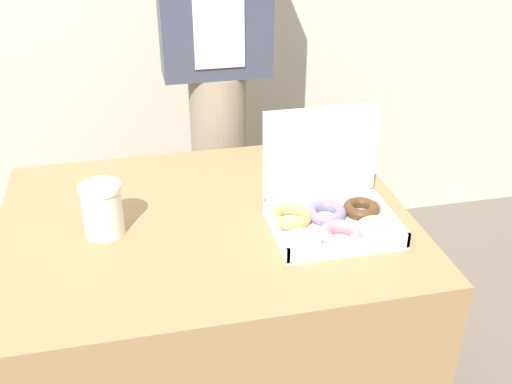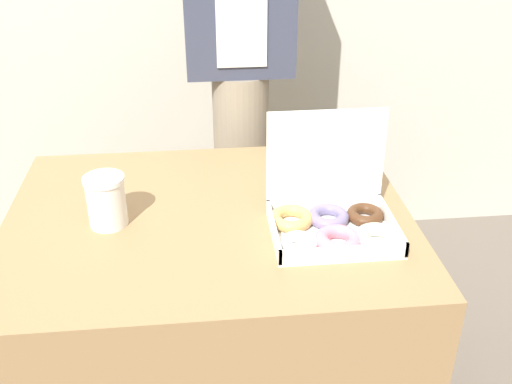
# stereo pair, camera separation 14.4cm
# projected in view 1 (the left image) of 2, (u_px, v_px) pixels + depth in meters

# --- Properties ---
(table) EXTENTS (1.05, 0.82, 0.74)m
(table) POSITION_uv_depth(u_px,v_px,m) (211.00, 328.00, 1.72)
(table) COLOR #99754C
(table) RESTS_ON ground_plane
(donut_box) EXTENTS (0.34, 0.26, 0.28)m
(donut_box) POSITION_uv_depth(u_px,v_px,m) (332.00, 214.00, 1.48)
(donut_box) COLOR white
(donut_box) RESTS_ON table
(coffee_cup) EXTENTS (0.10, 0.10, 0.13)m
(coffee_cup) POSITION_uv_depth(u_px,v_px,m) (102.00, 209.00, 1.44)
(coffee_cup) COLOR silver
(coffee_cup) RESTS_ON table
(person_customer) EXTENTS (0.36, 0.23, 1.75)m
(person_customer) POSITION_uv_depth(u_px,v_px,m) (216.00, 46.00, 1.97)
(person_customer) COLOR gray
(person_customer) RESTS_ON ground_plane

